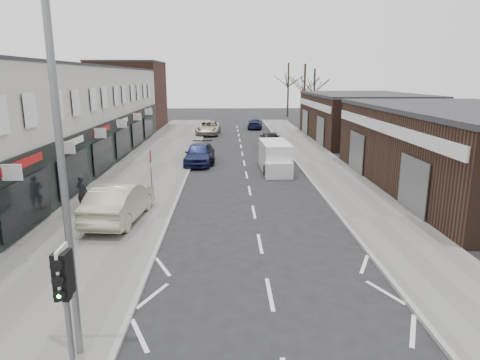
{
  "coord_description": "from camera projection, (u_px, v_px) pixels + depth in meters",
  "views": [
    {
      "loc": [
        -1.23,
        -9.63,
        6.35
      ],
      "look_at": [
        -0.78,
        5.85,
        2.6
      ],
      "focal_mm": 32.0,
      "sensor_mm": 36.0,
      "label": 1
    }
  ],
  "objects": [
    {
      "name": "parked_car_right_a",
      "position": [
        274.0,
        154.0,
        32.01
      ],
      "size": [
        1.63,
        4.53,
        1.49
      ],
      "primitive_type": "imported",
      "rotation": [
        0.0,
        0.0,
        3.13
      ],
      "color": "white",
      "rests_on": "ground"
    },
    {
      "name": "tree_far_b",
      "position": [
        313.0,
        120.0,
        63.67
      ],
      "size": [
        3.6,
        3.6,
        7.5
      ],
      "primitive_type": null,
      "color": "#382D26",
      "rests_on": "ground"
    },
    {
      "name": "traffic_light",
      "position": [
        65.0,
        287.0,
        8.23
      ],
      "size": [
        0.28,
        0.6,
        3.1
      ],
      "color": "slate",
      "rests_on": "pavement_left"
    },
    {
      "name": "brick_block_far",
      "position": [
        129.0,
        96.0,
        53.28
      ],
      "size": [
        8.0,
        10.0,
        8.0
      ],
      "primitive_type": "cube",
      "color": "#45261D",
      "rests_on": "ground"
    },
    {
      "name": "pavement_right",
      "position": [
        320.0,
        162.0,
        32.4
      ],
      "size": [
        3.5,
        64.0,
        0.12
      ],
      "primitive_type": "cube",
      "color": "slate",
      "rests_on": "ground"
    },
    {
      "name": "warning_sign",
      "position": [
        151.0,
        160.0,
        21.88
      ],
      "size": [
        0.12,
        0.8,
        2.7
      ],
      "color": "slate",
      "rests_on": "pavement_left"
    },
    {
      "name": "shop_terrace_left",
      "position": [
        45.0,
        120.0,
        28.61
      ],
      "size": [
        8.0,
        41.0,
        7.1
      ],
      "primitive_type": "cube",
      "color": "#BBB6AB",
      "rests_on": "ground"
    },
    {
      "name": "parked_car_left_b",
      "position": [
        202.0,
        153.0,
        32.73
      ],
      "size": [
        2.08,
        4.78,
        1.37
      ],
      "primitive_type": "imported",
      "rotation": [
        0.0,
        0.0,
        0.03
      ],
      "color": "black",
      "rests_on": "ground"
    },
    {
      "name": "parked_car_right_b",
      "position": [
        270.0,
        139.0,
        39.11
      ],
      "size": [
        2.22,
        4.72,
        1.56
      ],
      "primitive_type": "imported",
      "rotation": [
        0.0,
        0.0,
        3.06
      ],
      "color": "black",
      "rests_on": "ground"
    },
    {
      "name": "tree_far_a",
      "position": [
        303.0,
        125.0,
        57.77
      ],
      "size": [
        3.6,
        3.6,
        8.0
      ],
      "primitive_type": null,
      "color": "#382D26",
      "rests_on": "ground"
    },
    {
      "name": "right_unit_far",
      "position": [
        362.0,
        118.0,
        43.74
      ],
      "size": [
        10.0,
        16.0,
        4.5
      ],
      "primitive_type": "cube",
      "color": "#332017",
      "rests_on": "ground"
    },
    {
      "name": "right_unit_near",
      "position": [
        469.0,
        151.0,
        24.31
      ],
      "size": [
        10.0,
        18.0,
        4.5
      ],
      "primitive_type": "cube",
      "color": "#332017",
      "rests_on": "ground"
    },
    {
      "name": "white_van",
      "position": [
        275.0,
        157.0,
        29.48
      ],
      "size": [
        1.93,
        5.13,
        1.98
      ],
      "rotation": [
        0.0,
        0.0,
        0.04
      ],
      "color": "white",
      "rests_on": "ground"
    },
    {
      "name": "ground",
      "position": [
        277.0,
        333.0,
        10.88
      ],
      "size": [
        160.0,
        160.0,
        0.0
      ],
      "primitive_type": "plane",
      "color": "black",
      "rests_on": "ground"
    },
    {
      "name": "pedestrian",
      "position": [
        82.0,
        192.0,
        20.58
      ],
      "size": [
        0.7,
        0.57,
        1.65
      ],
      "primitive_type": "imported",
      "rotation": [
        0.0,
        0.0,
        2.8
      ],
      "color": "black",
      "rests_on": "pavement_left"
    },
    {
      "name": "parked_car_left_a",
      "position": [
        198.0,
        154.0,
        31.57
      ],
      "size": [
        2.05,
        4.76,
        1.6
      ],
      "primitive_type": "imported",
      "rotation": [
        0.0,
        0.0,
        -0.04
      ],
      "color": "#161D46",
      "rests_on": "ground"
    },
    {
      "name": "tree_far_c",
      "position": [
        287.0,
        117.0,
        69.41
      ],
      "size": [
        3.6,
        3.6,
        8.5
      ],
      "primitive_type": null,
      "color": "#382D26",
      "rests_on": "ground"
    },
    {
      "name": "parked_car_right_c",
      "position": [
        255.0,
        124.0,
        53.48
      ],
      "size": [
        2.15,
        4.47,
        1.26
      ],
      "primitive_type": "imported",
      "rotation": [
        0.0,
        0.0,
        3.05
      ],
      "color": "#141A3F",
      "rests_on": "ground"
    },
    {
      "name": "pavement_left",
      "position": [
        154.0,
        163.0,
        32.05
      ],
      "size": [
        5.5,
        64.0,
        0.12
      ],
      "primitive_type": "cube",
      "color": "slate",
      "rests_on": "ground"
    },
    {
      "name": "parked_car_left_c",
      "position": [
        208.0,
        128.0,
        47.97
      ],
      "size": [
        2.79,
        5.48,
        1.48
      ],
      "primitive_type": "imported",
      "rotation": [
        0.0,
        0.0,
        -0.06
      ],
      "color": "#B4A990",
      "rests_on": "ground"
    },
    {
      "name": "sedan_on_pavement",
      "position": [
        120.0,
        202.0,
        18.92
      ],
      "size": [
        2.29,
        5.29,
        1.69
      ],
      "primitive_type": "imported",
      "rotation": [
        0.0,
        0.0,
        3.04
      ],
      "color": "#ADA88A",
      "rests_on": "pavement_left"
    },
    {
      "name": "street_lamp",
      "position": [
        70.0,
        162.0,
        8.89
      ],
      "size": [
        2.23,
        0.22,
        8.0
      ],
      "color": "slate",
      "rests_on": "pavement_left"
    }
  ]
}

